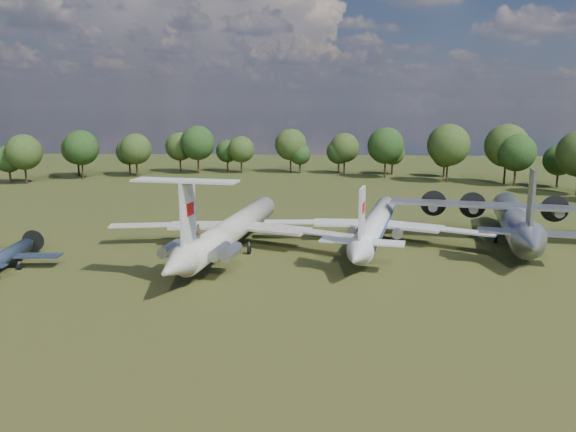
# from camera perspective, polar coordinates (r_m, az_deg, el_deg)

# --- Properties ---
(ground) EXTENTS (300.00, 300.00, 0.00)m
(ground) POSITION_cam_1_polar(r_m,az_deg,el_deg) (76.96, -7.67, -3.70)
(ground) COLOR #1E3612
(ground) RESTS_ON ground
(il62_airliner) EXTENTS (43.60, 52.68, 4.66)m
(il62_airliner) POSITION_cam_1_polar(r_m,az_deg,el_deg) (77.64, -5.55, -1.75)
(il62_airliner) COLOR #B5B5B0
(il62_airliner) RESTS_ON ground
(tu104_jet) EXTENTS (41.42, 49.86, 4.39)m
(tu104_jet) POSITION_cam_1_polar(r_m,az_deg,el_deg) (81.57, 8.87, -1.29)
(tu104_jet) COLOR silver
(tu104_jet) RESTS_ON ground
(an12_transport) EXTENTS (43.64, 46.85, 5.27)m
(an12_transport) POSITION_cam_1_polar(r_m,az_deg,el_deg) (87.86, 22.03, -0.79)
(an12_transport) COLOR #A9ACB2
(an12_transport) RESTS_ON ground
(small_prop_west) EXTENTS (13.75, 17.99, 2.51)m
(small_prop_west) POSITION_cam_1_polar(r_m,az_deg,el_deg) (76.67, -26.67, -3.92)
(small_prop_west) COLOR black
(small_prop_west) RESTS_ON ground
(person_on_il62) EXTENTS (0.73, 0.60, 1.71)m
(person_on_il62) POSITION_cam_1_polar(r_m,az_deg,el_deg) (64.96, -9.09, -1.54)
(person_on_il62) COLOR olive
(person_on_il62) RESTS_ON il62_airliner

